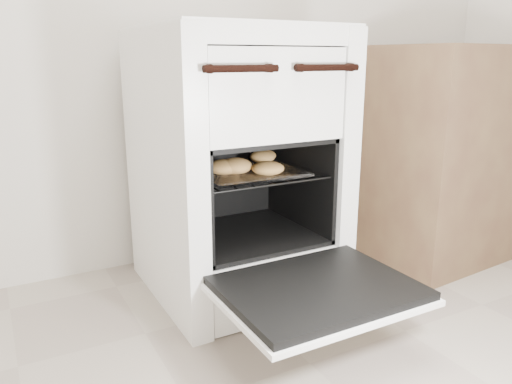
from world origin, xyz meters
The scene contains 6 objects.
stove centered at (0.04, 1.19, 0.42)m, with size 0.56×0.62×0.85m.
oven_door centered at (0.04, 0.72, 0.19)m, with size 0.50×0.39×0.04m.
oven_rack centered at (0.04, 1.13, 0.42)m, with size 0.40×0.39×0.01m.
foil_sheet centered at (0.04, 1.11, 0.42)m, with size 0.31×0.28×0.01m, color white.
baked_rolls centered at (0.04, 1.11, 0.45)m, with size 0.31×0.29×0.05m.
counter centered at (0.98, 1.15, 0.40)m, with size 0.81×0.54×0.81m, color brown.
Camera 1 is at (-0.66, -0.23, 0.77)m, focal length 35.00 mm.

